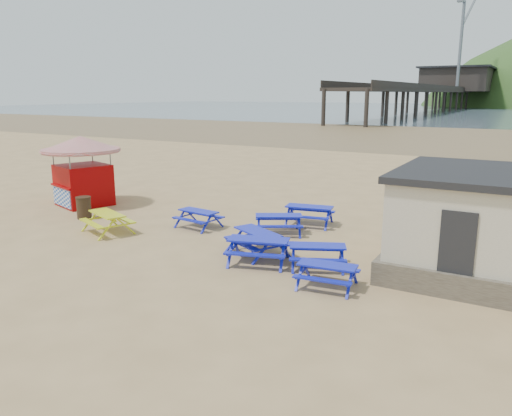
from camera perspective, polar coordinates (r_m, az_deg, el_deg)
The scene contains 14 objects.
ground at distance 19.16m, azimuth -5.38°, elevation -3.39°, with size 400.00×400.00×0.00m, color tan.
wet_sand at distance 71.03m, azimuth 21.09°, elevation 7.78°, with size 400.00×400.00×0.00m, color brown.
sea at distance 185.41m, azimuth 26.70°, elevation 9.97°, with size 400.00×400.00×0.00m, color #4A5C69.
picnic_table_blue_a at distance 20.56m, azimuth -6.58°, elevation -1.25°, with size 1.85×1.56×0.71m.
picnic_table_blue_b at distance 20.93m, azimuth 6.10°, elevation -0.85°, with size 2.17×1.87×0.81m.
picnic_table_blue_c at distance 19.53m, azimuth 2.61°, elevation -1.87°, with size 2.29×2.15×0.76m.
picnic_table_blue_d at distance 17.06m, azimuth 0.20°, elevation -3.97°, with size 2.44×2.28×0.81m.
picnic_table_blue_e at distance 15.92m, azimuth 7.03°, elevation -5.48°, with size 2.17×2.00×0.73m.
picnic_table_blue_f at distance 16.17m, azimuth 0.29°, elevation -4.92°, with size 2.32×2.08×0.82m.
picnic_table_yellow at distance 20.50m, azimuth -16.60°, elevation -1.63°, with size 2.35×2.13×0.80m.
ice_cream_kiosk at distance 25.70m, azimuth -19.28°, elevation 4.99°, with size 4.77×4.77×3.39m.
litter_bin at distance 23.11m, azimuth -19.08°, elevation 0.05°, with size 0.66×0.66×0.97m.
pier at distance 195.37m, azimuth 21.64°, elevation 12.12°, with size 24.00×220.00×39.29m.
picnic_table_blue_g at distance 14.37m, azimuth 8.12°, elevation -7.67°, with size 1.79×1.51×0.69m.
Camera 1 is at (10.58, -15.03, 5.38)m, focal length 35.00 mm.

